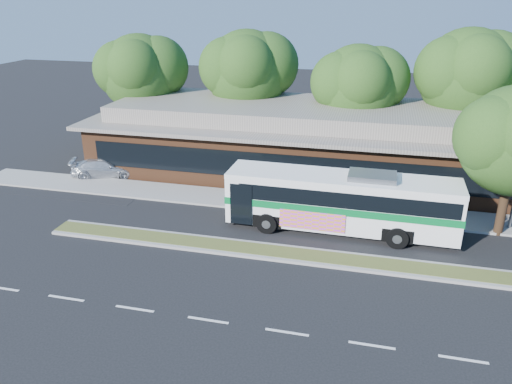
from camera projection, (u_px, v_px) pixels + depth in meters
ground at (307, 264)px, 22.50m from camera, size 120.00×120.00×0.00m
median_strip at (309, 256)px, 23.01m from camera, size 26.00×1.10×0.15m
sidewalk at (324, 207)px, 28.24m from camera, size 44.00×2.60×0.12m
parking_lot at (77, 164)px, 35.49m from camera, size 14.00×12.00×0.01m
plaza_building at (337, 141)px, 33.40m from camera, size 33.20×11.20×4.45m
tree_bg_a at (146, 71)px, 37.17m from camera, size 6.47×5.80×8.63m
tree_bg_b at (253, 70)px, 36.19m from camera, size 6.69×6.00×9.00m
tree_bg_c at (364, 84)px, 33.72m from camera, size 6.24×5.60×8.26m
tree_bg_d at (474, 73)px, 32.76m from camera, size 6.91×6.20×9.37m
transit_bus at (342, 198)px, 25.00m from camera, size 11.57×2.85×3.23m
sedan at (105, 167)px, 32.93m from camera, size 4.62×3.07×1.24m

